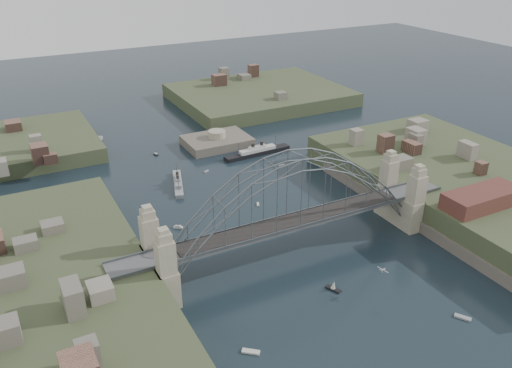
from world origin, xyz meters
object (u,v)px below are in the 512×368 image
object	(u,v)px
naval_cruiser_near	(178,183)
naval_cruiser_far	(93,144)
bridge	(294,206)
ocean_liner	(257,152)
fort_island	(217,146)
wharf_shed	(482,198)

from	to	relation	value
naval_cruiser_near	naval_cruiser_far	distance (m)	45.74
bridge	ocean_liner	distance (m)	60.82
bridge	ocean_liner	bearing A→B (deg)	69.93
naval_cruiser_near	fort_island	bearing A→B (deg)	46.12
wharf_shed	naval_cruiser_near	distance (m)	81.96
naval_cruiser_far	ocean_liner	size ratio (longest dim) A/B	0.58
fort_island	ocean_liner	bearing A→B (deg)	-58.53
wharf_shed	ocean_liner	bearing A→B (deg)	108.53
naval_cruiser_far	naval_cruiser_near	bearing A→B (deg)	-70.21
wharf_shed	bridge	bearing A→B (deg)	162.35
wharf_shed	naval_cruiser_near	bearing A→B (deg)	132.57
ocean_liner	fort_island	bearing A→B (deg)	121.47
bridge	naval_cruiser_far	xyz separation A→B (m)	(-26.58, 89.01, -11.53)
fort_island	naval_cruiser_far	distance (m)	43.03
fort_island	ocean_liner	world-z (taller)	fort_island
wharf_shed	ocean_liner	size ratio (longest dim) A/B	0.84
wharf_shed	naval_cruiser_far	world-z (taller)	wharf_shed
ocean_liner	naval_cruiser_near	bearing A→B (deg)	-162.22
naval_cruiser_near	ocean_liner	size ratio (longest dim) A/B	0.73
ocean_liner	bridge	bearing A→B (deg)	-110.07
naval_cruiser_far	ocean_liner	xyz separation A→B (m)	(47.09, -32.90, 0.11)
naval_cruiser_far	wharf_shed	bearing A→B (deg)	-55.58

